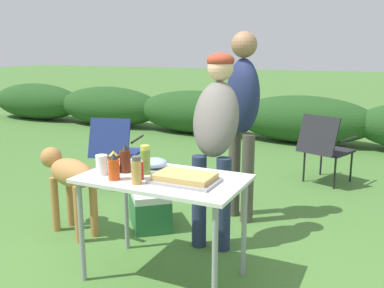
{
  "coord_description": "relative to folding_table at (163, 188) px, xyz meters",
  "views": [
    {
      "loc": [
        1.34,
        -2.4,
        1.58
      ],
      "look_at": [
        0.03,
        0.39,
        0.89
      ],
      "focal_mm": 40.0,
      "sensor_mm": 36.0,
      "label": 1
    }
  ],
  "objects": [
    {
      "name": "ground_plane",
      "position": [
        0.0,
        0.0,
        -0.66
      ],
      "size": [
        60.0,
        60.0,
        0.0
      ],
      "primitive_type": "plane",
      "color": "#477533"
    },
    {
      "name": "shrub_hedge",
      "position": [
        0.0,
        4.89,
        -0.26
      ],
      "size": [
        14.4,
        0.9,
        0.81
      ],
      "color": "#234C1E",
      "rests_on": "ground"
    },
    {
      "name": "folding_table",
      "position": [
        0.0,
        0.0,
        0.0
      ],
      "size": [
        1.1,
        0.64,
        0.74
      ],
      "color": "silver",
      "rests_on": "ground"
    },
    {
      "name": "food_tray",
      "position": [
        0.18,
        -0.04,
        0.1
      ],
      "size": [
        0.42,
        0.28,
        0.06
      ],
      "color": "#9E9EA3",
      "rests_on": "folding_table"
    },
    {
      "name": "plate_stack",
      "position": [
        -0.4,
        0.12,
        0.09
      ],
      "size": [
        0.24,
        0.24,
        0.03
      ],
      "primitive_type": "cylinder",
      "color": "white",
      "rests_on": "folding_table"
    },
    {
      "name": "mixing_bowl",
      "position": [
        -0.17,
        0.17,
        0.11
      ],
      "size": [
        0.19,
        0.19,
        0.07
      ],
      "primitive_type": "ellipsoid",
      "color": "#99B2CC",
      "rests_on": "folding_table"
    },
    {
      "name": "paper_cup_stack",
      "position": [
        -0.4,
        -0.13,
        0.15
      ],
      "size": [
        0.08,
        0.08,
        0.14
      ],
      "primitive_type": "cylinder",
      "color": "white",
      "rests_on": "folding_table"
    },
    {
      "name": "beer_bottle",
      "position": [
        -0.36,
        -0.05,
        0.15
      ],
      "size": [
        0.08,
        0.08,
        0.15
      ],
      "color": "brown",
      "rests_on": "folding_table"
    },
    {
      "name": "hot_sauce_bottle",
      "position": [
        -0.26,
        -0.19,
        0.16
      ],
      "size": [
        0.07,
        0.07,
        0.18
      ],
      "color": "#CC4214",
      "rests_on": "folding_table"
    },
    {
      "name": "relish_jar",
      "position": [
        -0.14,
        0.01,
        0.17
      ],
      "size": [
        0.07,
        0.07,
        0.2
      ],
      "color": "olive",
      "rests_on": "folding_table"
    },
    {
      "name": "spice_jar",
      "position": [
        -0.08,
        -0.2,
        0.16
      ],
      "size": [
        0.06,
        0.06,
        0.18
      ],
      "color": "#B2893D",
      "rests_on": "folding_table"
    },
    {
      "name": "ketchup_bottle",
      "position": [
        -0.12,
        -0.11,
        0.15
      ],
      "size": [
        0.07,
        0.07,
        0.15
      ],
      "color": "red",
      "rests_on": "folding_table"
    },
    {
      "name": "bbq_sauce_bottle",
      "position": [
        -0.29,
        -0.01,
        0.17
      ],
      "size": [
        0.08,
        0.08,
        0.2
      ],
      "color": "#562314",
      "rests_on": "folding_table"
    },
    {
      "name": "standing_person_in_olive_jacket",
      "position": [
        0.1,
        0.68,
        0.3
      ],
      "size": [
        0.42,
        0.51,
        1.55
      ],
      "rotation": [
        0.0,
        0.0,
        0.11
      ],
      "color": "#232D4C",
      "rests_on": "ground"
    },
    {
      "name": "standing_person_in_dark_puffer",
      "position": [
        0.13,
        1.26,
        0.39
      ],
      "size": [
        0.44,
        0.4,
        1.73
      ],
      "rotation": [
        0.0,
        0.0,
        -0.55
      ],
      "color": "#4C473D",
      "rests_on": "ground"
    },
    {
      "name": "dog",
      "position": [
        -1.11,
        0.33,
        -0.16
      ],
      "size": [
        0.84,
        0.38,
        0.72
      ],
      "rotation": [
        0.0,
        0.0,
        1.29
      ],
      "color": "#B27A42",
      "rests_on": "ground"
    },
    {
      "name": "camp_chair_green_behind_table",
      "position": [
        -1.47,
        1.53,
        -0.2
      ],
      "size": [
        0.6,
        0.68,
        0.83
      ],
      "rotation": [
        0.0,
        0.0,
        0.25
      ],
      "color": "navy",
      "rests_on": "ground"
    },
    {
      "name": "camp_chair_near_hedge",
      "position": [
        0.67,
        2.7,
        -0.2
      ],
      "size": [
        0.64,
        0.72,
        0.83
      ],
      "rotation": [
        0.0,
        0.0,
        -0.36
      ],
      "color": "#232328",
      "rests_on": "ground"
    },
    {
      "name": "cooler_box",
      "position": [
        -0.56,
        0.74,
        -0.49
      ],
      "size": [
        0.55,
        0.57,
        0.34
      ],
      "rotation": [
        0.0,
        0.0,
        2.27
      ],
      "color": "#286B3D",
      "rests_on": "ground"
    }
  ]
}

